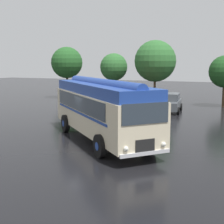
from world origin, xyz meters
TOP-DOWN VIEW (x-y plane):
  - ground_plane at (0.00, 0.00)m, footprint 120.00×120.00m
  - vintage_bus at (0.29, 0.11)m, footprint 9.10×8.59m
  - car_near_left at (-1.60, 11.80)m, footprint 2.11×4.27m
  - car_mid_left at (1.32, 12.03)m, footprint 2.33×4.37m
  - tree_far_left at (-12.94, 17.66)m, footprint 3.83×3.83m
  - tree_left_of_centre at (-6.48, 17.38)m, footprint 3.11×3.11m
  - tree_centre at (-1.69, 17.16)m, footprint 4.43×4.43m

SIDE VIEW (x-z plane):
  - ground_plane at x=0.00m, z-range 0.00..0.00m
  - car_near_left at x=-1.60m, z-range 0.02..1.68m
  - car_mid_left at x=1.32m, z-range 0.02..1.68m
  - vintage_bus at x=0.29m, z-range 0.15..3.64m
  - tree_left_of_centre at x=-6.48m, z-range 1.10..6.56m
  - tree_far_left at x=-12.94m, z-range 1.32..7.64m
  - tree_centre at x=-1.69m, z-range 1.18..7.96m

